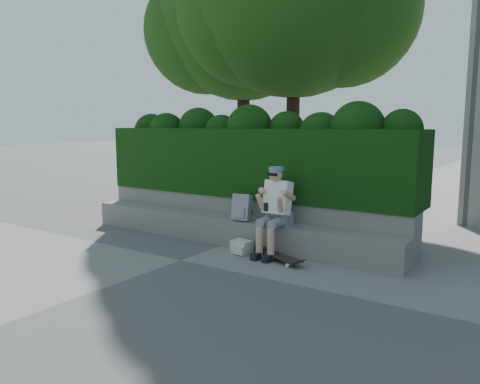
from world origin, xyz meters
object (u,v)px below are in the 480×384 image
Objects in this scene: person at (276,207)px; backpack_ground at (242,247)px; skateboard at (280,256)px; backpack_plaid at (242,207)px.

person is 0.84m from backpack_ground.
person is 0.77m from skateboard.
backpack_ground reaches higher than skateboard.
backpack_ground is at bearing -155.60° from person.
backpack_plaid is (-0.92, 0.36, 0.60)m from skateboard.
backpack_ground is (-0.48, -0.22, -0.65)m from person.
backpack_ground is at bearing -65.21° from backpack_plaid.
person is at bearing -16.43° from backpack_plaid.
person is at bearing 34.00° from backpack_ground.
skateboard is 1.16m from backpack_plaid.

